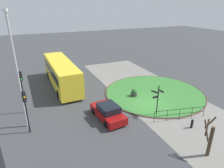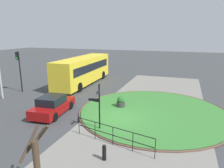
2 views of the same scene
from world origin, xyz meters
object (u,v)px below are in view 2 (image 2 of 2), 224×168
object	(u,v)px
bollard_foreground	(104,152)
car_far_lane	(53,106)
signpost_directional	(98,103)
traffic_light_far	(19,63)
planter_near_signpost	(121,102)
bus_yellow	(83,70)
street_tree_bare	(37,162)

from	to	relation	value
bollard_foreground	car_far_lane	world-z (taller)	car_far_lane
signpost_directional	car_far_lane	world-z (taller)	signpost_directional
signpost_directional	car_far_lane	distance (m)	4.64
traffic_light_far	planter_near_signpost	xyz separation A→B (m)	(-0.98, -11.18, -2.62)
planter_near_signpost	signpost_directional	bearing A→B (deg)	178.52
planter_near_signpost	bus_yellow	bearing A→B (deg)	46.10
signpost_directional	bollard_foreground	world-z (taller)	signpost_directional
signpost_directional	bollard_foreground	xyz separation A→B (m)	(-2.93, -1.54, -1.33)
bollard_foreground	bus_yellow	size ratio (longest dim) A/B	0.08
bollard_foreground	planter_near_signpost	bearing A→B (deg)	11.17
traffic_light_far	planter_near_signpost	distance (m)	11.53
bollard_foreground	traffic_light_far	size ratio (longest dim) A/B	0.20
bus_yellow	street_tree_bare	distance (m)	17.90
signpost_directional	bollard_foreground	size ratio (longest dim) A/B	3.67
car_far_lane	bus_yellow	bearing A→B (deg)	8.32
street_tree_bare	bollard_foreground	bearing A→B (deg)	-27.13
bollard_foreground	planter_near_signpost	size ratio (longest dim) A/B	0.86
signpost_directional	bollard_foreground	bearing A→B (deg)	-152.22
street_tree_bare	car_far_lane	bearing A→B (deg)	31.77
signpost_directional	street_tree_bare	world-z (taller)	signpost_directional
signpost_directional	bus_yellow	distance (m)	12.66
traffic_light_far	planter_near_signpost	world-z (taller)	traffic_light_far
car_far_lane	planter_near_signpost	distance (m)	5.39
car_far_lane	planter_near_signpost	world-z (taller)	car_far_lane
street_tree_bare	signpost_directional	bearing A→B (deg)	0.60
traffic_light_far	signpost_directional	bearing A→B (deg)	53.17
planter_near_signpost	street_tree_bare	distance (m)	10.17
bollard_foreground	car_far_lane	size ratio (longest dim) A/B	0.20
bollard_foreground	street_tree_bare	size ratio (longest dim) A/B	0.29
signpost_directional	street_tree_bare	xyz separation A→B (m)	(-5.81, -0.06, -0.35)
traffic_light_far	street_tree_bare	xyz separation A→B (m)	(-11.11, -11.13, -1.65)
street_tree_bare	bus_yellow	bearing A→B (deg)	21.92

